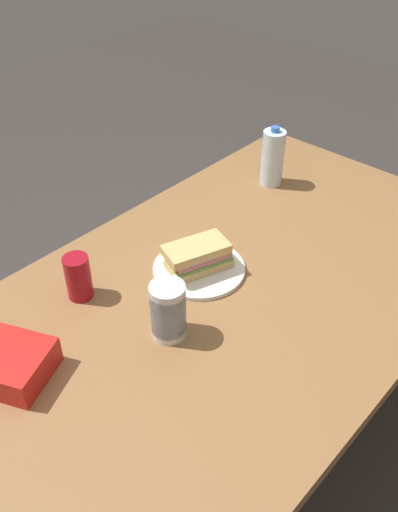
% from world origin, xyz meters
% --- Properties ---
extents(ground_plane, '(8.00, 8.00, 0.00)m').
position_xyz_m(ground_plane, '(0.00, 0.00, 0.00)').
color(ground_plane, '#383330').
extents(dining_table, '(1.73, 0.94, 0.78)m').
position_xyz_m(dining_table, '(0.00, 0.00, 0.69)').
color(dining_table, olive).
rests_on(dining_table, ground_plane).
extents(paper_plate, '(0.25, 0.25, 0.01)m').
position_xyz_m(paper_plate, '(-0.03, -0.11, 0.78)').
color(paper_plate, white).
rests_on(paper_plate, dining_table).
extents(sandwich, '(0.20, 0.14, 0.08)m').
position_xyz_m(sandwich, '(-0.02, -0.11, 0.83)').
color(sandwich, '#DBB26B').
rests_on(sandwich, paper_plate).
extents(soda_can_red, '(0.07, 0.07, 0.12)m').
position_xyz_m(soda_can_red, '(0.25, -0.26, 0.84)').
color(soda_can_red, maroon).
rests_on(soda_can_red, dining_table).
extents(water_bottle_tall, '(0.07, 0.07, 0.20)m').
position_xyz_m(water_bottle_tall, '(-0.53, -0.24, 0.87)').
color(water_bottle_tall, silver).
rests_on(water_bottle_tall, dining_table).
extents(plastic_cup_stack, '(0.08, 0.08, 0.15)m').
position_xyz_m(plastic_cup_stack, '(0.20, 0.00, 0.85)').
color(plastic_cup_stack, silver).
rests_on(plastic_cup_stack, dining_table).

